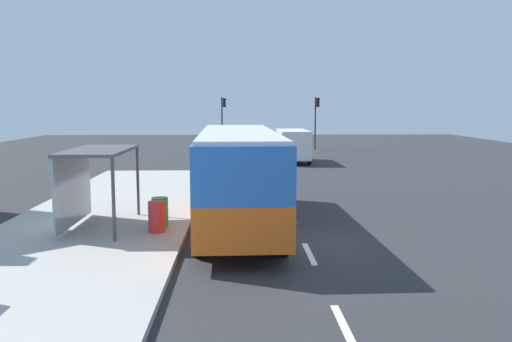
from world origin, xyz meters
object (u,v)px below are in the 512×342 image
recycling_bin_red (157,217)px  white_van (293,144)px  recycling_bin_green (160,212)px  sedan_near (280,140)px  bus_shelter (89,167)px  traffic_light_near_side (316,114)px  bus (238,172)px  traffic_light_far_side (223,115)px

recycling_bin_red → white_van: bearing=73.9°
white_van → recycling_bin_green: white_van is taller
sedan_near → bus_shelter: (-8.71, -34.07, 1.31)m
white_van → recycling_bin_red: bearing=-106.1°
white_van → traffic_light_near_side: size_ratio=1.09×
white_van → recycling_bin_red: (-6.40, -22.13, -0.69)m
white_van → sedan_near: bearing=89.6°
sedan_near → recycling_bin_green: 34.79m
bus → white_van: 20.87m
recycling_bin_red → traffic_light_near_side: traffic_light_near_side is taller
traffic_light_far_side → bus_shelter: (-3.31, -33.62, -1.10)m
recycling_bin_green → traffic_light_far_side: 33.84m
white_van → bus_shelter: (-8.61, -21.32, 0.75)m
recycling_bin_green → sedan_near: bearing=79.2°
recycling_bin_green → traffic_light_near_side: bearing=73.6°
bus → recycling_bin_green: bearing=-159.4°
recycling_bin_red → traffic_light_near_side: (9.70, 33.63, 2.55)m
sedan_near → white_van: bearing=-90.4°
recycling_bin_green → bus_shelter: (-2.21, 0.11, 1.44)m
recycling_bin_red → recycling_bin_green: bearing=90.0°
recycling_bin_red → traffic_light_far_side: size_ratio=0.20×
bus → recycling_bin_red: size_ratio=11.65×
recycling_bin_green → bus_shelter: bus_shelter is taller
white_van → bus_shelter: size_ratio=1.30×
sedan_near → recycling_bin_red: (-6.50, -34.87, -0.14)m
white_van → traffic_light_near_side: (3.30, 11.50, 1.86)m
white_van → recycling_bin_green: (-6.40, -21.43, -0.69)m
white_van → traffic_light_far_side: (-5.30, 12.30, 1.85)m
sedan_near → traffic_light_near_side: traffic_light_near_side is taller
traffic_light_far_side → bus_shelter: traffic_light_far_side is taller
recycling_bin_green → traffic_light_near_side: (9.70, 32.93, 2.55)m
recycling_bin_red → recycling_bin_green: same height
recycling_bin_green → traffic_light_near_side: size_ratio=0.20×
white_van → recycling_bin_green: size_ratio=5.49×
bus → sedan_near: 33.50m
sedan_near → traffic_light_near_side: size_ratio=0.93×
white_van → sedan_near: white_van is taller
recycling_bin_red → traffic_light_far_side: bearing=88.2°
traffic_light_near_side → traffic_light_far_side: (-8.60, 0.80, -0.01)m
traffic_light_near_side → bus: bearing=-102.7°
recycling_bin_red → bus_shelter: bus_shelter is taller
traffic_light_far_side → sedan_near: bearing=4.7°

